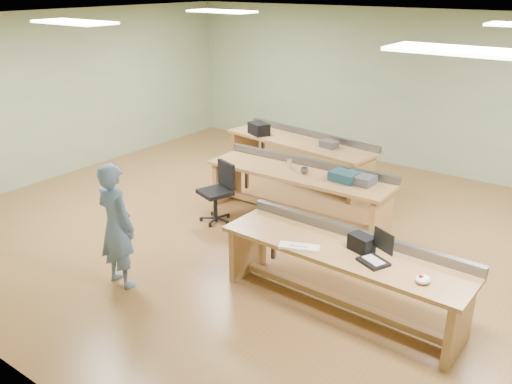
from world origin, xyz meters
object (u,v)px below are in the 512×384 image
(person, at_px, (116,225))
(parts_bin_teal, at_px, (344,176))
(workbench_front, at_px, (343,264))
(camera_bag, at_px, (362,243))
(task_chair, at_px, (218,200))
(workbench_back, at_px, (300,150))
(laptop_base, at_px, (373,262))
(drinks_can, at_px, (289,164))
(workbench_mid, at_px, (299,183))
(parts_bin_grey, at_px, (358,179))
(mug, at_px, (304,171))

(person, height_order, parts_bin_teal, person)
(workbench_front, relative_size, camera_bag, 10.65)
(task_chair, bearing_deg, person, -65.30)
(workbench_back, distance_m, task_chair, 2.34)
(laptop_base, bearing_deg, drinks_can, 163.74)
(workbench_mid, distance_m, parts_bin_teal, 0.79)
(workbench_mid, bearing_deg, workbench_back, 120.21)
(parts_bin_grey, bearing_deg, task_chair, -153.03)
(person, xyz_separation_m, parts_bin_teal, (1.42, 3.03, 0.04))
(person, xyz_separation_m, drinks_can, (0.46, 3.04, 0.04))
(camera_bag, height_order, parts_bin_teal, camera_bag)
(person, bearing_deg, workbench_back, -83.40)
(laptop_base, xyz_separation_m, parts_bin_grey, (-1.19, 2.06, 0.05))
(person, xyz_separation_m, parts_bin_grey, (1.63, 3.07, 0.03))
(workbench_back, xyz_separation_m, mug, (1.01, -1.50, 0.24))
(laptop_base, height_order, drinks_can, drinks_can)
(person, height_order, parts_bin_grey, person)
(workbench_mid, xyz_separation_m, parts_bin_teal, (0.74, 0.03, 0.26))
(workbench_mid, bearing_deg, parts_bin_teal, 1.05)
(person, height_order, task_chair, person)
(laptop_base, xyz_separation_m, drinks_can, (-2.36, 2.03, 0.05))
(person, bearing_deg, parts_bin_grey, -114.13)
(workbench_back, height_order, person, person)
(laptop_base, relative_size, camera_bag, 1.08)
(laptop_base, relative_size, drinks_can, 2.16)
(camera_bag, bearing_deg, parts_bin_teal, 139.65)
(workbench_back, bearing_deg, mug, -48.44)
(workbench_back, bearing_deg, parts_bin_grey, -29.06)
(parts_bin_grey, bearing_deg, workbench_front, -67.69)
(workbench_back, relative_size, parts_bin_grey, 6.63)
(workbench_front, distance_m, person, 2.69)
(camera_bag, relative_size, task_chair, 0.29)
(workbench_front, bearing_deg, parts_bin_grey, 113.71)
(workbench_mid, bearing_deg, person, -104.24)
(camera_bag, distance_m, parts_bin_teal, 2.18)
(task_chair, height_order, parts_bin_grey, task_chair)
(workbench_front, xyz_separation_m, workbench_back, (-2.64, 3.31, 0.00))
(drinks_can, bearing_deg, workbench_back, 115.69)
(person, xyz_separation_m, laptop_base, (2.82, 1.01, -0.01))
(parts_bin_teal, distance_m, mug, 0.64)
(workbench_back, relative_size, drinks_can, 22.72)
(workbench_mid, xyz_separation_m, mug, (0.11, -0.05, 0.24))
(person, relative_size, laptop_base, 5.37)
(workbench_mid, distance_m, task_chair, 1.28)
(workbench_mid, xyz_separation_m, camera_bag, (1.92, -1.80, 0.28))
(parts_bin_teal, bearing_deg, task_chair, -151.40)
(drinks_can, bearing_deg, person, -98.67)
(task_chair, bearing_deg, parts_bin_teal, 47.09)
(workbench_mid, relative_size, person, 1.91)
(workbench_mid, height_order, parts_bin_teal, parts_bin_teal)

